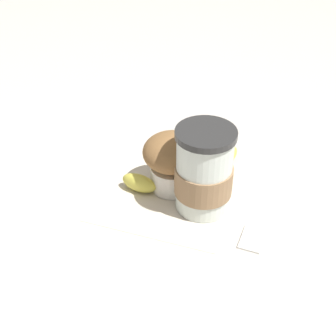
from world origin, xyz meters
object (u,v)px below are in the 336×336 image
(muffin, at_px, (173,159))
(sugar_packet, at_px, (252,238))
(coffee_cup, at_px, (204,172))
(banana, at_px, (189,175))

(muffin, bearing_deg, sugar_packet, 140.92)
(coffee_cup, height_order, banana, coffee_cup)
(muffin, xyz_separation_m, sugar_packet, (-0.13, 0.11, -0.05))
(banana, bearing_deg, sugar_packet, 130.73)
(coffee_cup, distance_m, sugar_packet, 0.12)
(coffee_cup, relative_size, sugar_packet, 2.76)
(banana, height_order, sugar_packet, banana)
(coffee_cup, relative_size, banana, 0.70)
(coffee_cup, bearing_deg, muffin, -37.48)
(muffin, relative_size, banana, 0.50)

